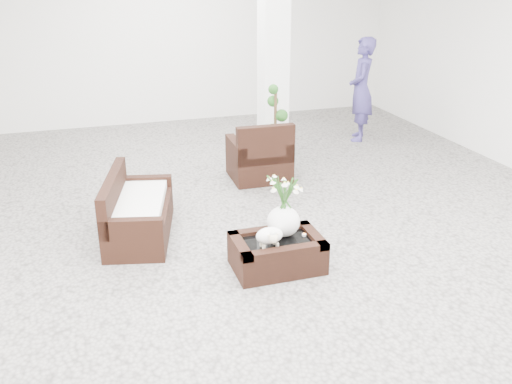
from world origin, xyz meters
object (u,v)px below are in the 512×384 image
object	(u,v)px
loveseat	(139,206)
armchair	(259,149)
topiary	(275,129)
coffee_table	(277,254)

from	to	relation	value
loveseat	armchair	bearing A→B (deg)	-40.01
armchair	loveseat	xyz separation A→B (m)	(-1.88, -1.39, -0.07)
topiary	coffee_table	bearing A→B (deg)	-108.93
armchair	topiary	world-z (taller)	topiary
loveseat	topiary	distance (m)	2.74
armchair	topiary	bearing A→B (deg)	-144.48
loveseat	topiary	xyz separation A→B (m)	(2.20, 1.60, 0.28)
coffee_table	armchair	xyz separation A→B (m)	(0.64, 2.58, 0.28)
coffee_table	armchair	bearing A→B (deg)	76.10
loveseat	topiary	world-z (taller)	topiary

